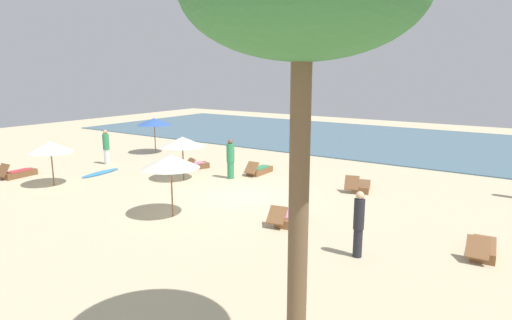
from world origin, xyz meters
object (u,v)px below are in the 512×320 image
Objects in this scene: lounger_1 at (18,173)px; lounger_2 at (259,170)px; umbrella_1 at (154,122)px; umbrella_0 at (182,142)px; person_0 at (231,159)px; surfboard at (101,173)px; lounger_4 at (361,186)px; lounger_0 at (483,249)px; lounger_3 at (290,218)px; lounger_5 at (193,166)px; person_2 at (106,147)px; umbrella_2 at (50,147)px; person_3 at (359,223)px; umbrella_3 at (171,161)px.

lounger_1 reaches higher than lounger_2.
umbrella_1 is 1.26× the size of lounger_1.
person_0 is at bearing 41.49° from umbrella_0.
umbrella_1 is at bearing 108.81° from surfboard.
lounger_1 reaches higher than lounger_4.
lounger_3 is (-5.65, -0.73, 0.01)m from lounger_0.
lounger_4 is 0.99× the size of lounger_5.
person_2 reaches higher than lounger_1.
person_3 is (13.77, 0.33, -0.78)m from umbrella_2.
umbrella_3 is 1.24× the size of lounger_0.
lounger_4 is at bearing 25.79° from lounger_1.
lounger_4 is at bearing 110.10° from person_3.
umbrella_3 is 10.27m from lounger_1.
umbrella_1 reaches higher than person_0.
umbrella_1 is 3.85m from person_2.
umbrella_2 is at bearing -115.84° from lounger_5.
lounger_2 reaches higher than surfboard.
lounger_2 is at bearing -6.79° from umbrella_1.
lounger_5 is 0.97× the size of person_0.
person_0 is at bearing 43.73° from umbrella_2.
person_3 is (8.16, -5.04, 0.02)m from person_0.
lounger_0 is 0.76× the size of surfboard.
umbrella_0 is at bearing 129.27° from umbrella_3.
umbrella_1 is 19.50m from lounger_0.
lounger_4 is (0.48, 5.18, -0.01)m from lounger_3.
person_3 reaches higher than lounger_3.
umbrella_0 reaches higher than lounger_3.
lounger_2 is at bearing 156.45° from lounger_0.
umbrella_0 is at bearing -59.29° from lounger_5.
person_3 reaches higher than lounger_1.
person_2 is (-5.80, 0.23, -0.83)m from umbrella_0.
person_2 is at bearing 76.03° from lounger_1.
person_0 is (7.68, -2.51, -1.00)m from umbrella_1.
person_0 is at bearing 32.67° from lounger_1.
lounger_0 is at bearing -23.55° from lounger_2.
lounger_0 is 16.83m from surfboard.
umbrella_2 reaches higher than lounger_0.
umbrella_2 is 0.91× the size of umbrella_3.
lounger_1 is 0.95× the size of lounger_4.
lounger_1 is 10.10m from person_0.
lounger_0 is at bearing 14.68° from umbrella_3.
umbrella_0 is 5.86m from person_2.
person_2 is 0.80× the size of surfboard.
person_0 is 0.80× the size of surfboard.
surfboard is at bearing -45.56° from person_2.
surfboard is (-6.45, -4.31, -0.14)m from lounger_2.
lounger_2 is at bearing 17.09° from lounger_5.
umbrella_1 reaches higher than lounger_5.
lounger_5 is 0.78× the size of surfboard.
umbrella_0 is at bearing 17.58° from surfboard.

